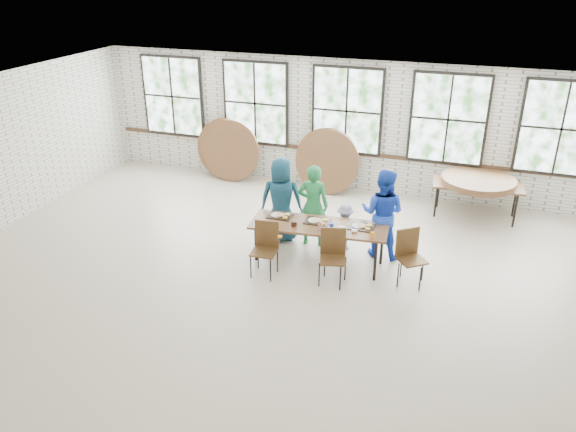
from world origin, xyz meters
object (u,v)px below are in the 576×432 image
chair_near_right (333,251)px  storage_table (477,186)px  dining_table (319,227)px  chair_near_left (266,244)px

chair_near_right → storage_table: 4.10m
storage_table → dining_table: bearing=-136.4°
chair_near_left → chair_near_right: same height
chair_near_right → storage_table: size_ratio=0.51×
dining_table → storage_table: 3.90m
chair_near_left → storage_table: chair_near_left is taller
chair_near_left → chair_near_right: size_ratio=1.00×
chair_near_left → storage_table: size_ratio=0.51×
dining_table → chair_near_left: size_ratio=2.59×
chair_near_right → storage_table: (2.16, 3.48, 0.13)m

